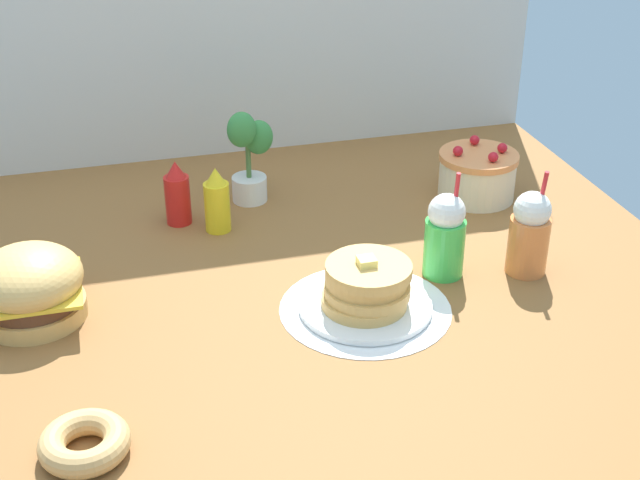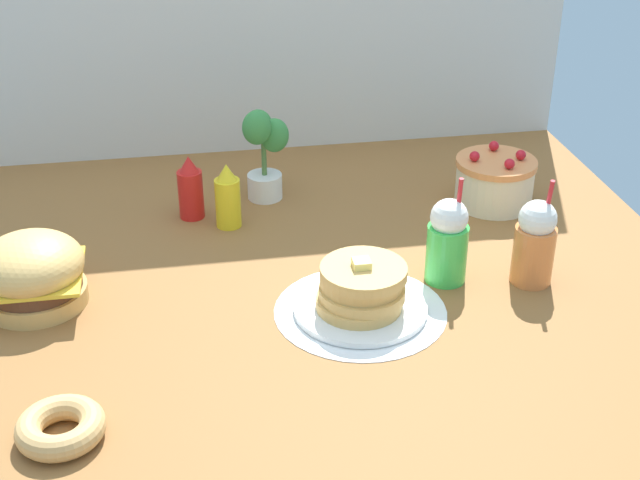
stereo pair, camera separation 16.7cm
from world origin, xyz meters
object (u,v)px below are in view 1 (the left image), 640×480
mustard_bottle (217,202)px  donut_pink_glaze (84,442)px  orange_float_cup (529,233)px  ketchup_bottle (177,195)px  pancake_stack (366,290)px  potted_plant (248,152)px  layer_cake (477,175)px  burger (30,286)px  cream_soda_cup (445,235)px

mustard_bottle → donut_pink_glaze: size_ratio=1.08×
orange_float_cup → donut_pink_glaze: 112.06cm
mustard_bottle → donut_pink_glaze: mustard_bottle is taller
ketchup_bottle → orange_float_cup: 90.95cm
pancake_stack → potted_plant: bearing=102.8°
layer_cake → potted_plant: 64.17cm
ketchup_bottle → pancake_stack: bearing=-57.0°
layer_cake → ketchup_bottle: 83.08cm
orange_float_cup → pancake_stack: bearing=-171.5°
burger → pancake_stack: (71.85, -16.30, -2.72)cm
pancake_stack → potted_plant: size_ratio=1.11×
pancake_stack → donut_pink_glaze: (-62.61, -31.75, -2.67)cm
layer_cake → potted_plant: size_ratio=0.82×
layer_cake → orange_float_cup: 41.71cm
burger → mustard_bottle: bearing=33.6°
burger → layer_cake: bearing=14.7°
ketchup_bottle → cream_soda_cup: bearing=-36.9°
layer_cake → orange_float_cup: (-5.31, -41.22, 3.57)cm
cream_soda_cup → orange_float_cup: bearing=-11.8°
burger → mustard_bottle: size_ratio=1.33×
ketchup_bottle → mustard_bottle: (9.38, -6.88, 0.00)cm
pancake_stack → donut_pink_glaze: bearing=-153.1°
layer_cake → donut_pink_glaze: bearing=-144.3°
pancake_stack → ketchup_bottle: (-35.05, 53.88, 2.88)cm
burger → ketchup_bottle: 52.59cm
ketchup_bottle → mustard_bottle: same height
pancake_stack → orange_float_cup: 43.25cm
layer_cake → donut_pink_glaze: layer_cake is taller
ketchup_bottle → cream_soda_cup: cream_soda_cup is taller
mustard_bottle → orange_float_cup: orange_float_cup is taller
cream_soda_cup → potted_plant: potted_plant is taller
cream_soda_cup → orange_float_cup: 20.20cm
burger → potted_plant: 74.10cm
ketchup_bottle → layer_cake: bearing=-4.3°
potted_plant → pancake_stack: bearing=-77.2°
burger → orange_float_cup: (114.32, -9.93, 2.35)cm
pancake_stack → orange_float_cup: orange_float_cup is taller
cream_soda_cup → orange_float_cup: size_ratio=1.00×
orange_float_cup → donut_pink_glaze: orange_float_cup is taller
pancake_stack → potted_plant: potted_plant is taller
burger → pancake_stack: burger is taller
burger → mustard_bottle: mustard_bottle is taller
burger → potted_plant: bearing=38.6°
burger → donut_pink_glaze: 49.23cm
cream_soda_cup → layer_cake: bearing=55.9°
layer_cake → mustard_bottle: (-73.45, -0.59, 1.37)cm
layer_cake → cream_soda_cup: 44.93cm
layer_cake → pancake_stack: bearing=-135.1°
mustard_bottle → ketchup_bottle: bearing=143.8°
orange_float_cup → cream_soda_cup: bearing=168.2°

